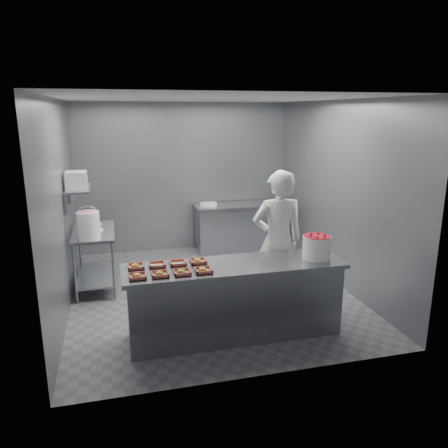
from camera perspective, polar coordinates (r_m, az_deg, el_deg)
The scene contains 24 objects.
floor at distance 6.66m, azimuth -1.81°, elevation -8.76°, with size 4.50×4.50×0.00m, color #4C4C51.
ceiling at distance 6.12m, azimuth -2.03°, elevation 16.09°, with size 4.50×4.50×0.00m, color white.
wall_back at distance 8.42m, azimuth -5.25°, elevation 6.05°, with size 4.00×0.04×2.80m, color slate.
wall_left at distance 6.14m, azimuth -20.47°, elevation 2.03°, with size 0.04×4.50×2.80m, color slate.
wall_right at distance 6.94m, azimuth 14.45°, elevation 3.84°, with size 0.04×4.50×2.80m, color slate.
service_counter at distance 5.28m, azimuth 1.39°, elevation -9.85°, with size 2.60×0.70×0.90m.
prep_table at distance 6.89m, azimuth -16.51°, elevation -3.30°, with size 0.60×1.20×0.90m.
back_counter at distance 8.47m, azimuth 1.31°, elevation -0.39°, with size 1.50×0.60×0.90m.
wall_shelf at distance 6.68m, azimuth -18.55°, elevation 4.45°, with size 0.35×0.90×0.03m, color slate.
tray_0 at distance 4.79m, azimuth -11.25°, elevation -6.67°, with size 0.19×0.18×0.06m.
tray_1 at distance 4.81m, azimuth -8.38°, elevation -6.47°, with size 0.19×0.18×0.06m.
tray_2 at distance 4.83m, azimuth -5.53°, elevation -6.25°, with size 0.19×0.18×0.06m.
tray_3 at distance 4.87m, azimuth -2.73°, elevation -6.03°, with size 0.19×0.18×0.06m.
tray_4 at distance 5.08m, azimuth -11.46°, elevation -5.43°, with size 0.19×0.18×0.06m.
tray_5 at distance 5.10m, azimuth -8.72°, elevation -5.27°, with size 0.19×0.18×0.04m.
tray_6 at distance 5.12m, azimuth -6.04°, elevation -5.08°, with size 0.19×0.18×0.04m.
tray_7 at distance 5.16m, azimuth -3.43°, elevation -4.85°, with size 0.19×0.18×0.06m.
worker at distance 5.87m, azimuth 7.02°, elevation -2.21°, with size 0.69×0.46×1.90m, color white.
strawberry_tub at distance 5.39m, azimuth 12.01°, elevation -2.85°, with size 0.34×0.34×0.28m.
glaze_bucket at distance 6.33m, azimuth -17.28°, elevation -0.10°, with size 0.32×0.31×0.47m.
bucket_lid at distance 6.79m, azimuth -16.70°, elevation -0.79°, with size 0.28×0.28×0.02m, color white.
rag at distance 7.17m, azimuth -16.32°, elevation 0.04°, with size 0.14×0.12×0.02m, color #CCB28C.
appliance at distance 6.54m, azimuth -18.72°, elevation 5.45°, with size 0.28×0.33×0.24m, color gray.
paper_stack at distance 8.24m, azimuth -2.07°, elevation 2.59°, with size 0.30×0.22×0.06m, color silver.
Camera 1 is at (-1.31, -5.98, 2.63)m, focal length 35.00 mm.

